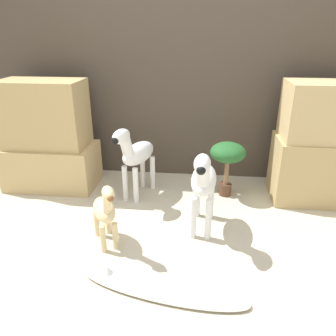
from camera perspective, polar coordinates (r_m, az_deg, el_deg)
ground_plane at (r=2.18m, az=-0.04°, el=-17.35°), size 14.00×14.00×0.00m
wall_back at (r=3.22m, az=3.14°, el=17.47°), size 6.40×0.08×2.20m
rock_pillar_left at (r=3.24m, az=-20.13°, el=4.72°), size 0.84×0.47×1.01m
rock_pillar_right at (r=3.09m, az=25.98°, el=3.48°), size 0.84×0.47×1.03m
zebra_right at (r=2.36m, az=6.18°, el=-2.29°), size 0.21×0.58×0.69m
zebra_left at (r=2.87m, az=-5.69°, el=2.46°), size 0.33×0.58×0.69m
giraffe_figurine at (r=2.29m, az=-10.93°, el=-7.30°), size 0.29×0.41×0.52m
potted_palm_front at (r=2.93m, az=10.35°, el=2.11°), size 0.31×0.31×0.50m
surfboard at (r=2.05m, az=-1.23°, el=-19.91°), size 1.05×0.42×0.08m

